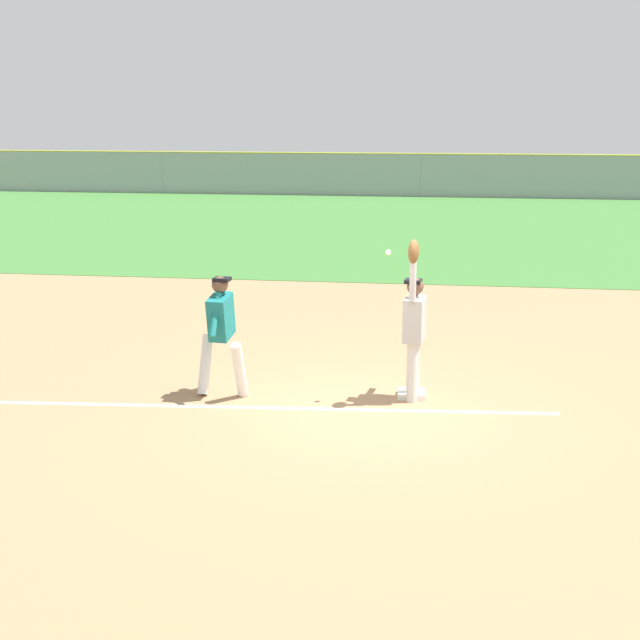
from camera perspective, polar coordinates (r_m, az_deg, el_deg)
ground_plane at (r=12.09m, az=3.13°, el=-5.80°), size 83.72×83.72×0.00m
outfield_grass at (r=29.98m, az=5.96°, el=5.94°), size 46.39×19.34×0.01m
chalk_foul_line at (r=12.61m, az=-12.86°, el=-5.28°), size 11.98×0.96×0.01m
first_base at (r=12.69m, az=5.85°, el=-4.70°), size 0.39×0.39×0.08m
fielder at (r=12.26m, az=6.02°, el=-0.11°), size 0.32×0.90×2.28m
runner at (r=12.46m, az=-6.32°, el=-0.49°), size 0.73×0.85×1.72m
baseball at (r=11.99m, az=4.37°, el=4.31°), size 0.07×0.07×0.07m
outfield_fence at (r=39.49m, az=6.46°, el=9.17°), size 46.47×0.08×1.88m
parked_car_red at (r=45.84m, az=-10.22°, el=9.33°), size 4.53×2.38×1.25m
parked_car_green at (r=44.46m, az=-2.32°, el=9.40°), size 4.52×2.35×1.25m
parked_car_silver at (r=43.11m, az=5.00°, el=9.23°), size 4.59×2.51×1.25m
parked_car_black at (r=43.20m, az=13.06°, el=8.94°), size 4.42×2.16×1.25m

